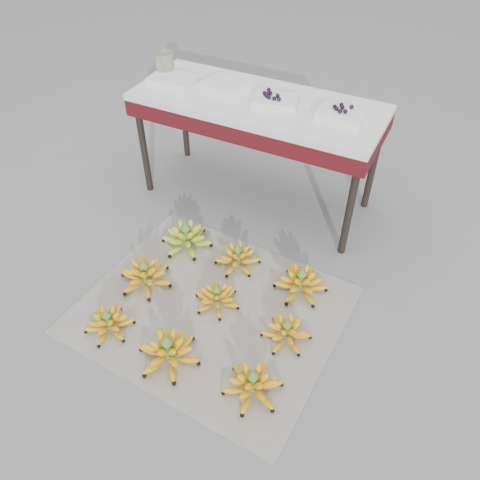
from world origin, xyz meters
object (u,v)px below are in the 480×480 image
at_px(vendor_table, 257,112).
at_px(bunch_mid_left, 145,275).
at_px(tray_right, 275,101).
at_px(tray_left, 225,86).
at_px(newspaper_mat, 211,310).
at_px(bunch_mid_center, 217,298).
at_px(bunch_front_center, 168,352).
at_px(bunch_back_right, 301,283).
at_px(bunch_front_left, 109,323).
at_px(bunch_mid_right, 286,332).
at_px(tray_far_left, 173,80).
at_px(bunch_front_right, 253,384).
at_px(tray_far_right, 342,114).
at_px(glass_jar, 165,64).
at_px(bunch_back_center, 238,258).
at_px(bunch_back_left, 186,238).

bearing_deg(vendor_table, bunch_mid_left, -101.19).
bearing_deg(tray_right, tray_left, 172.76).
distance_m(newspaper_mat, bunch_mid_center, 0.07).
height_order(bunch_front_center, bunch_back_right, bunch_front_center).
relative_size(bunch_front_left, bunch_back_right, 0.89).
bearing_deg(tray_right, newspaper_mat, -84.19).
bearing_deg(bunch_mid_center, bunch_front_center, -75.88).
bearing_deg(newspaper_mat, bunch_front_left, -138.84).
height_order(bunch_mid_right, tray_far_left, tray_far_left).
xyz_separation_m(bunch_front_right, bunch_mid_center, (-0.37, 0.36, -0.01)).
bearing_deg(tray_left, tray_far_right, -2.11).
xyz_separation_m(bunch_front_center, bunch_mid_right, (0.43, 0.35, -0.01)).
distance_m(bunch_front_center, bunch_back_right, 0.76).
relative_size(bunch_front_center, bunch_mid_center, 1.04).
bearing_deg(tray_far_right, glass_jar, 178.60).
xyz_separation_m(bunch_mid_center, bunch_back_center, (-0.04, 0.30, 0.00)).
bearing_deg(glass_jar, newspaper_mat, -49.62).
height_order(bunch_back_left, tray_right, tray_right).
height_order(bunch_front_right, bunch_back_left, bunch_back_left).
xyz_separation_m(bunch_front_left, glass_jar, (-0.46, 1.31, 0.70)).
distance_m(bunch_front_left, bunch_mid_left, 0.33).
bearing_deg(bunch_back_left, tray_left, 92.84).
distance_m(bunch_mid_right, bunch_back_left, 0.83).
bearing_deg(bunch_back_left, bunch_front_right, -45.91).
distance_m(bunch_front_right, tray_far_left, 1.78).
bearing_deg(bunch_front_left, bunch_back_center, 46.29).
xyz_separation_m(bunch_mid_center, tray_far_right, (0.26, 0.91, 0.65)).
distance_m(bunch_front_left, glass_jar, 1.55).
bearing_deg(bunch_back_right, bunch_mid_center, -153.26).
relative_size(bunch_front_left, tray_left, 1.03).
height_order(bunch_mid_right, bunch_back_right, bunch_back_right).
bearing_deg(newspaper_mat, bunch_back_center, 93.99).
bearing_deg(tray_right, bunch_front_left, -102.44).
xyz_separation_m(tray_far_left, tray_left, (0.31, 0.07, -0.00)).
distance_m(tray_far_left, glass_jar, 0.13).
bearing_deg(vendor_table, tray_far_left, -175.92).
bearing_deg(bunch_back_left, bunch_back_center, -4.58).
relative_size(newspaper_mat, glass_jar, 8.96).
xyz_separation_m(bunch_front_right, bunch_back_left, (-0.74, 0.66, 0.01)).
relative_size(bunch_back_left, bunch_back_center, 1.03).
relative_size(bunch_front_right, bunch_mid_right, 1.30).
bearing_deg(bunch_front_center, bunch_mid_right, 34.56).
xyz_separation_m(bunch_front_center, tray_left, (-0.41, 1.32, 0.64)).
height_order(tray_far_left, glass_jar, glass_jar).
xyz_separation_m(bunch_mid_left, glass_jar, (-0.44, 0.98, 0.69)).
bearing_deg(tray_right, tray_far_left, -177.38).
relative_size(tray_right, glass_jar, 1.98).
xyz_separation_m(bunch_front_center, bunch_back_center, (0.00, 0.68, -0.01)).
distance_m(bunch_mid_center, bunch_back_left, 0.47).
xyz_separation_m(bunch_back_left, tray_right, (0.26, 0.59, 0.64)).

